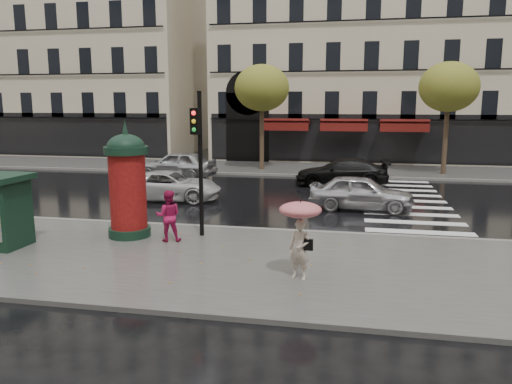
% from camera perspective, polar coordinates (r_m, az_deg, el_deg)
% --- Properties ---
extents(ground, '(160.00, 160.00, 0.00)m').
position_cam_1_polar(ground, '(14.22, -4.64, -7.46)').
color(ground, black).
rests_on(ground, ground).
extents(near_sidewalk, '(90.00, 7.00, 0.12)m').
position_cam_1_polar(near_sidewalk, '(13.74, -5.21, -7.84)').
color(near_sidewalk, '#474744').
rests_on(near_sidewalk, ground).
extents(far_sidewalk, '(90.00, 6.00, 0.12)m').
position_cam_1_polar(far_sidewalk, '(32.52, 4.45, 2.66)').
color(far_sidewalk, '#474744').
rests_on(far_sidewalk, ground).
extents(near_kerb, '(90.00, 0.25, 0.14)m').
position_cam_1_polar(near_kerb, '(16.99, -1.90, -4.24)').
color(near_kerb, slate).
rests_on(near_kerb, ground).
extents(far_kerb, '(90.00, 0.25, 0.14)m').
position_cam_1_polar(far_kerb, '(29.57, 3.77, 1.94)').
color(far_kerb, slate).
rests_on(far_kerb, ground).
extents(zebra_crossing, '(3.60, 11.75, 0.01)m').
position_cam_1_polar(zebra_crossing, '(23.15, 16.56, -0.94)').
color(zebra_crossing, silver).
rests_on(zebra_crossing, ground).
extents(bldg_far_corner, '(26.00, 14.00, 22.90)m').
position_cam_1_polar(bldg_far_corner, '(43.66, 14.79, 19.10)').
color(bldg_far_corner, '#B7A88C').
rests_on(bldg_far_corner, ground).
extents(bldg_far_left, '(24.00, 14.00, 22.90)m').
position_cam_1_polar(bldg_far_left, '(50.62, -20.55, 17.52)').
color(bldg_far_left, '#B7A88C').
rests_on(bldg_far_left, ground).
extents(tree_far_left, '(3.40, 3.40, 6.64)m').
position_cam_1_polar(tree_far_left, '(31.57, 0.68, 11.76)').
color(tree_far_left, '#38281C').
rests_on(tree_far_left, ground).
extents(tree_far_right, '(3.40, 3.40, 6.64)m').
position_cam_1_polar(tree_far_right, '(31.49, 21.17, 11.09)').
color(tree_far_right, '#38281C').
rests_on(tree_far_right, ground).
extents(woman_umbrella, '(1.01, 1.01, 1.94)m').
position_cam_1_polar(woman_umbrella, '(11.88, 5.07, -4.01)').
color(woman_umbrella, beige).
rests_on(woman_umbrella, near_sidewalk).
extents(woman_red, '(0.90, 0.78, 1.57)m').
position_cam_1_polar(woman_red, '(15.42, -9.99, -2.70)').
color(woman_red, '#B3164E').
rests_on(woman_red, near_sidewalk).
extents(man_burgundy, '(0.83, 0.62, 1.55)m').
position_cam_1_polar(man_burgundy, '(16.96, -15.34, -1.78)').
color(man_burgundy, '#480E1E').
rests_on(man_burgundy, near_sidewalk).
extents(morris_column, '(1.36, 1.36, 3.65)m').
position_cam_1_polar(morris_column, '(16.08, -14.48, 1.15)').
color(morris_column, black).
rests_on(morris_column, near_sidewalk).
extents(traffic_light, '(0.32, 0.44, 4.53)m').
position_cam_1_polar(traffic_light, '(15.54, -6.55, 4.81)').
color(traffic_light, black).
rests_on(traffic_light, near_sidewalk).
extents(car_silver, '(4.28, 1.98, 1.42)m').
position_cam_1_polar(car_silver, '(20.64, 11.91, -0.06)').
color(car_silver, '#B7B7BC').
rests_on(car_silver, ground).
extents(car_white, '(4.88, 2.63, 1.30)m').
position_cam_1_polar(car_white, '(22.53, -9.96, 0.70)').
color(car_white, silver).
rests_on(car_white, ground).
extents(car_black, '(4.97, 2.37, 1.40)m').
position_cam_1_polar(car_black, '(26.57, 9.77, 2.24)').
color(car_black, black).
rests_on(car_black, ground).
extents(car_far_silver, '(4.71, 2.23, 1.56)m').
position_cam_1_polar(car_far_silver, '(29.22, -9.03, 3.13)').
color(car_far_silver, '#ADAEB2').
rests_on(car_far_silver, ground).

